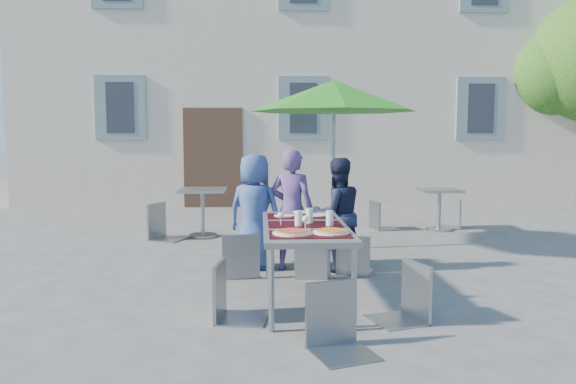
{
  "coord_description": "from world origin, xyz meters",
  "views": [
    {
      "loc": [
        -0.95,
        -5.04,
        1.62
      ],
      "look_at": [
        -0.65,
        1.2,
        0.98
      ],
      "focal_mm": 35.0,
      "sensor_mm": 36.0,
      "label": 1
    }
  ],
  "objects": [
    {
      "name": "chair_4",
      "position": [
        0.31,
        -0.32,
        0.56
      ],
      "size": [
        0.54,
        0.54,
        0.96
      ],
      "color": "#91969D",
      "rests_on": "ground"
    },
    {
      "name": "chair_0",
      "position": [
        -1.19,
        1.25,
        0.56
      ],
      "size": [
        0.5,
        0.5,
        0.96
      ],
      "color": "gray",
      "rests_on": "ground"
    },
    {
      "name": "cafe_table_0",
      "position": [
        -1.87,
        3.8,
        0.53
      ],
      "size": [
        0.72,
        0.72,
        0.77
      ],
      "color": "#94969B",
      "rests_on": "ground"
    },
    {
      "name": "bg_chair_l_1",
      "position": [
        1.08,
        4.37,
        0.54
      ],
      "size": [
        0.49,
        0.49,
        0.92
      ],
      "color": "gray",
      "rests_on": "ground"
    },
    {
      "name": "chair_5",
      "position": [
        -0.38,
        -0.98,
        0.56
      ],
      "size": [
        0.54,
        0.54,
        0.96
      ],
      "color": "gray",
      "rests_on": "ground"
    },
    {
      "name": "dining_table",
      "position": [
        -0.53,
        0.3,
        0.7
      ],
      "size": [
        0.8,
        1.85,
        0.76
      ],
      "color": "#414045",
      "rests_on": "ground"
    },
    {
      "name": "patio_umbrella",
      "position": [
        0.06,
        2.76,
        2.13
      ],
      "size": [
        2.33,
        2.33,
        2.37
      ],
      "color": "#94969B",
      "rests_on": "ground"
    },
    {
      "name": "chair_2",
      "position": [
        0.12,
        1.3,
        0.51
      ],
      "size": [
        0.48,
        0.49,
        0.88
      ],
      "color": "gray",
      "rests_on": "ground"
    },
    {
      "name": "pizza_near_left",
      "position": [
        -0.67,
        -0.22,
        0.77
      ],
      "size": [
        0.36,
        0.36,
        0.03
      ],
      "color": "white",
      "rests_on": "dining_table"
    },
    {
      "name": "glassware",
      "position": [
        -0.5,
        0.23,
        0.83
      ],
      "size": [
        0.53,
        0.43,
        0.15
      ],
      "color": "silver",
      "rests_on": "dining_table"
    },
    {
      "name": "child_1",
      "position": [
        -0.58,
        1.53,
        0.72
      ],
      "size": [
        0.62,
        0.52,
        1.45
      ],
      "primitive_type": "imported",
      "rotation": [
        0.0,
        0.0,
        2.77
      ],
      "color": "#513976",
      "rests_on": "ground"
    },
    {
      "name": "building",
      "position": [
        -0.0,
        11.5,
        4.85
      ],
      "size": [
        13.6,
        8.2,
        11.1
      ],
      "color": "beige",
      "rests_on": "ground"
    },
    {
      "name": "bg_chair_r_1",
      "position": [
        2.41,
        4.46,
        0.53
      ],
      "size": [
        0.51,
        0.51,
        0.91
      ],
      "color": "#92979D",
      "rests_on": "ground"
    },
    {
      "name": "cafe_table_1",
      "position": [
        2.06,
        4.23,
        0.46
      ],
      "size": [
        0.65,
        0.65,
        0.7
      ],
      "color": "#94969B",
      "rests_on": "ground"
    },
    {
      "name": "child_0",
      "position": [
        -1.03,
        1.68,
        0.7
      ],
      "size": [
        0.8,
        0.68,
        1.39
      ],
      "primitive_type": "imported",
      "rotation": [
        0.0,
        0.0,
        2.73
      ],
      "color": "#314C89",
      "rests_on": "ground"
    },
    {
      "name": "bg_chair_r_0",
      "position": [
        -1.03,
        3.51,
        0.52
      ],
      "size": [
        0.51,
        0.51,
        0.89
      ],
      "color": "#8F949A",
      "rests_on": "ground"
    },
    {
      "name": "pizza_near_right",
      "position": [
        -0.34,
        -0.2,
        0.77
      ],
      "size": [
        0.33,
        0.33,
        0.03
      ],
      "color": "white",
      "rests_on": "dining_table"
    },
    {
      "name": "bg_chair_l_0",
      "position": [
        -2.47,
        3.63,
        0.63
      ],
      "size": [
        0.62,
        0.62,
        1.06
      ],
      "color": "gray",
      "rests_on": "ground"
    },
    {
      "name": "chair_3",
      "position": [
        -1.22,
        -0.23,
        0.56
      ],
      "size": [
        0.49,
        0.48,
        0.96
      ],
      "color": "gray",
      "rests_on": "ground"
    },
    {
      "name": "place_settings",
      "position": [
        -0.51,
        0.94,
        0.76
      ],
      "size": [
        0.63,
        0.47,
        0.01
      ],
      "color": "white",
      "rests_on": "dining_table"
    },
    {
      "name": "child_2",
      "position": [
        -0.05,
        1.51,
        0.67
      ],
      "size": [
        0.73,
        0.53,
        1.35
      ],
      "primitive_type": "imported",
      "rotation": [
        0.0,
        0.0,
        3.41
      ],
      "color": "#1A1E39",
      "rests_on": "ground"
    },
    {
      "name": "ground",
      "position": [
        0.0,
        0.0,
        0.0
      ],
      "size": [
        90.0,
        90.0,
        0.0
      ],
      "primitive_type": "plane",
      "color": "#4D4D4F",
      "rests_on": "ground"
    },
    {
      "name": "chair_1",
      "position": [
        -0.39,
        1.17,
        0.48
      ],
      "size": [
        0.4,
        0.41,
        0.84
      ],
      "color": "#939A9E",
      "rests_on": "ground"
    }
  ]
}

